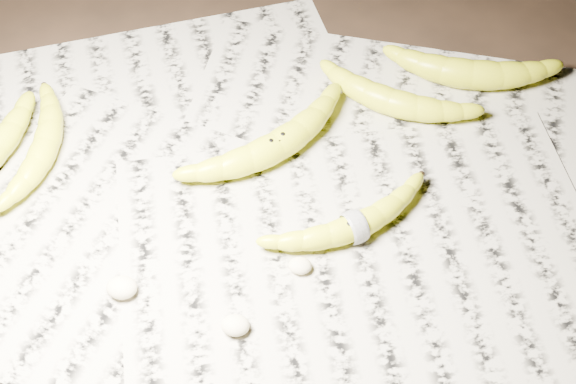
# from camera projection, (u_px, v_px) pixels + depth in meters

# --- Properties ---
(ground) EXTENTS (3.00, 3.00, 0.00)m
(ground) POSITION_uv_depth(u_px,v_px,m) (285.00, 216.00, 0.95)
(ground) COLOR black
(ground) RESTS_ON ground
(newspaper_patch) EXTENTS (0.90, 0.70, 0.01)m
(newspaper_patch) POSITION_uv_depth(u_px,v_px,m) (257.00, 199.00, 0.96)
(newspaper_patch) COLOR #A8A290
(newspaper_patch) RESTS_ON ground
(banana_left_b) EXTENTS (0.06, 0.18, 0.03)m
(banana_left_b) POSITION_uv_depth(u_px,v_px,m) (45.00, 144.00, 0.99)
(banana_left_b) COLOR yellow
(banana_left_b) RESTS_ON newspaper_patch
(banana_center) EXTENTS (0.20, 0.19, 0.04)m
(banana_center) POSITION_uv_depth(u_px,v_px,m) (276.00, 144.00, 0.99)
(banana_center) COLOR yellow
(banana_center) RESTS_ON newspaper_patch
(banana_taped) EXTENTS (0.19, 0.14, 0.03)m
(banana_taped) POSITION_uv_depth(u_px,v_px,m) (355.00, 225.00, 0.92)
(banana_taped) COLOR yellow
(banana_taped) RESTS_ON newspaper_patch
(banana_upper_a) EXTENTS (0.20, 0.12, 0.04)m
(banana_upper_a) POSITION_uv_depth(u_px,v_px,m) (392.00, 100.00, 1.04)
(banana_upper_a) COLOR yellow
(banana_upper_a) RESTS_ON newspaper_patch
(banana_upper_b) EXTENTS (0.20, 0.07, 0.04)m
(banana_upper_b) POSITION_uv_depth(u_px,v_px,m) (472.00, 72.00, 1.07)
(banana_upper_b) COLOR yellow
(banana_upper_b) RESTS_ON newspaper_patch
(measuring_tape) EXTENTS (0.02, 0.04, 0.04)m
(measuring_tape) POSITION_uv_depth(u_px,v_px,m) (355.00, 225.00, 0.92)
(measuring_tape) COLOR white
(measuring_tape) RESTS_ON newspaper_patch
(flesh_chunk_a) EXTENTS (0.03, 0.03, 0.02)m
(flesh_chunk_a) POSITION_uv_depth(u_px,v_px,m) (121.00, 286.00, 0.87)
(flesh_chunk_a) COLOR beige
(flesh_chunk_a) RESTS_ON newspaper_patch
(flesh_chunk_b) EXTENTS (0.03, 0.03, 0.02)m
(flesh_chunk_b) POSITION_uv_depth(u_px,v_px,m) (235.00, 323.00, 0.85)
(flesh_chunk_b) COLOR beige
(flesh_chunk_b) RESTS_ON newspaper_patch
(flesh_chunk_c) EXTENTS (0.03, 0.02, 0.02)m
(flesh_chunk_c) POSITION_uv_depth(u_px,v_px,m) (300.00, 264.00, 0.89)
(flesh_chunk_c) COLOR beige
(flesh_chunk_c) RESTS_ON newspaper_patch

